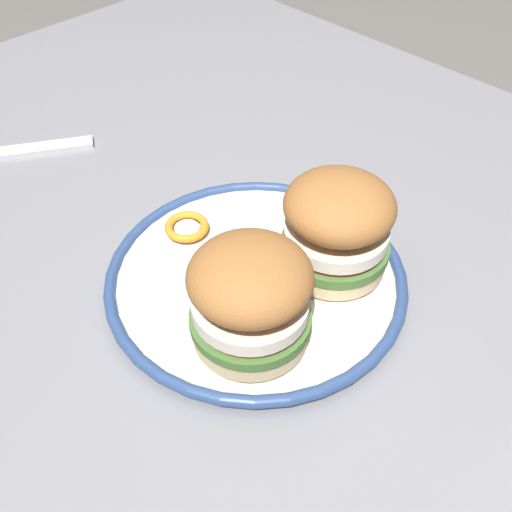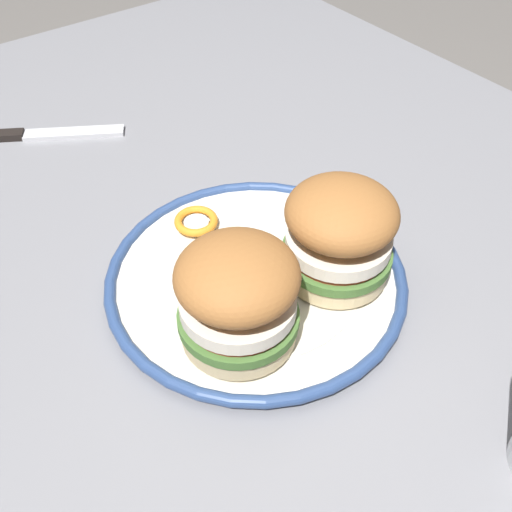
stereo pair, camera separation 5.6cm
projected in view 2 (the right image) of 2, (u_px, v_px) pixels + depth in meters
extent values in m
cube|color=gray|center=(218.00, 249.00, 0.66)|extent=(1.21, 1.05, 0.03)
cube|color=gray|center=(257.00, 154.00, 1.43)|extent=(0.06, 0.06, 0.71)
cylinder|color=silver|center=(256.00, 280.00, 0.60)|extent=(0.27, 0.27, 0.01)
torus|color=navy|center=(256.00, 276.00, 0.60)|extent=(0.30, 0.30, 0.01)
cylinder|color=silver|center=(256.00, 275.00, 0.60)|extent=(0.21, 0.21, 0.00)
cylinder|color=beige|center=(335.00, 264.00, 0.59)|extent=(0.10, 0.10, 0.02)
cylinder|color=#477033|center=(337.00, 254.00, 0.58)|extent=(0.11, 0.11, 0.01)
cylinder|color=#BC3828|center=(337.00, 248.00, 0.57)|extent=(0.09, 0.09, 0.01)
cylinder|color=silver|center=(338.00, 240.00, 0.57)|extent=(0.10, 0.10, 0.01)
ellipsoid|color=#A36633|center=(342.00, 213.00, 0.54)|extent=(0.11, 0.11, 0.05)
cylinder|color=beige|center=(239.00, 327.00, 0.53)|extent=(0.10, 0.10, 0.02)
cylinder|color=#477033|center=(238.00, 316.00, 0.52)|extent=(0.11, 0.11, 0.01)
cylinder|color=#BC3828|center=(238.00, 310.00, 0.52)|extent=(0.09, 0.09, 0.01)
cylinder|color=silver|center=(238.00, 303.00, 0.51)|extent=(0.10, 0.10, 0.01)
ellipsoid|color=#A36633|center=(237.00, 276.00, 0.49)|extent=(0.11, 0.11, 0.05)
torus|color=orange|center=(196.00, 221.00, 0.64)|extent=(0.06, 0.06, 0.01)
cylinder|color=#F4E5C6|center=(196.00, 223.00, 0.64)|extent=(0.03, 0.03, 0.00)
ellipsoid|color=orange|center=(239.00, 266.00, 0.59)|extent=(0.07, 0.03, 0.01)
cube|color=silver|center=(74.00, 133.00, 0.80)|extent=(0.09, 0.12, 0.01)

